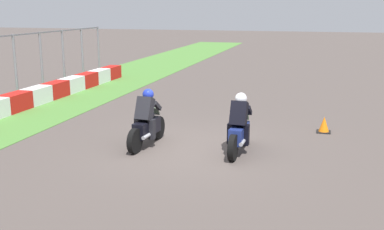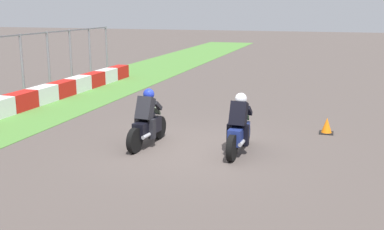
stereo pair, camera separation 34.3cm
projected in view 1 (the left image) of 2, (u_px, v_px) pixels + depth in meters
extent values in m
plane|color=#514742|center=(191.00, 148.00, 12.12)|extent=(120.00, 120.00, 0.00)
cube|color=red|center=(15.00, 102.00, 16.34)|extent=(1.27, 0.60, 0.64)
cube|color=silver|center=(37.00, 96.00, 17.56)|extent=(1.27, 0.60, 0.64)
cube|color=red|center=(55.00, 90.00, 18.77)|extent=(1.27, 0.60, 0.64)
cube|color=silver|center=(72.00, 85.00, 19.98)|extent=(1.27, 0.60, 0.64)
cube|color=red|center=(86.00, 80.00, 21.20)|extent=(1.27, 0.60, 0.64)
cube|color=silver|center=(99.00, 76.00, 22.41)|extent=(1.27, 0.60, 0.64)
cube|color=red|center=(111.00, 73.00, 23.63)|extent=(1.27, 0.60, 0.64)
cylinder|color=slate|center=(15.00, 67.00, 18.18)|extent=(0.10, 0.10, 2.57)
cylinder|color=slate|center=(42.00, 62.00, 19.85)|extent=(0.10, 0.10, 2.57)
cylinder|color=slate|center=(64.00, 58.00, 21.52)|extent=(0.10, 0.10, 2.57)
cylinder|color=slate|center=(82.00, 54.00, 23.18)|extent=(0.10, 0.10, 2.57)
cylinder|color=slate|center=(99.00, 51.00, 24.85)|extent=(0.10, 0.10, 2.57)
cylinder|color=black|center=(245.00, 133.00, 12.40)|extent=(0.64, 0.16, 0.64)
cylinder|color=black|center=(233.00, 148.00, 11.10)|extent=(0.64, 0.16, 0.64)
cube|color=navy|center=(239.00, 133.00, 11.70)|extent=(1.11, 0.36, 0.40)
ellipsoid|color=navy|center=(240.00, 121.00, 11.73)|extent=(0.49, 0.32, 0.24)
cube|color=red|center=(235.00, 138.00, 11.23)|extent=(0.07, 0.16, 0.08)
cylinder|color=#A5A5AD|center=(243.00, 142.00, 11.36)|extent=(0.42, 0.11, 0.10)
cube|color=black|center=(239.00, 114.00, 11.49)|extent=(0.50, 0.42, 0.66)
sphere|color=silver|center=(241.00, 99.00, 11.62)|extent=(0.31, 0.31, 0.30)
cube|color=#5B894E|center=(244.00, 116.00, 12.09)|extent=(0.16, 0.27, 0.23)
cube|color=black|center=(230.00, 134.00, 11.65)|extent=(0.18, 0.15, 0.52)
cube|color=black|center=(246.00, 135.00, 11.53)|extent=(0.18, 0.15, 0.52)
cube|color=black|center=(235.00, 109.00, 11.90)|extent=(0.39, 0.11, 0.31)
cube|color=black|center=(249.00, 110.00, 11.79)|extent=(0.39, 0.11, 0.31)
cylinder|color=black|center=(158.00, 128.00, 12.93)|extent=(0.65, 0.19, 0.64)
cylinder|color=black|center=(135.00, 141.00, 11.65)|extent=(0.65, 0.19, 0.64)
cube|color=black|center=(147.00, 127.00, 12.25)|extent=(1.12, 0.41, 0.40)
ellipsoid|color=black|center=(148.00, 115.00, 12.28)|extent=(0.50, 0.34, 0.24)
cube|color=red|center=(138.00, 131.00, 11.78)|extent=(0.07, 0.16, 0.08)
cylinder|color=#A5A5AD|center=(147.00, 136.00, 11.91)|extent=(0.43, 0.13, 0.10)
cube|color=black|center=(145.00, 109.00, 12.04)|extent=(0.51, 0.44, 0.66)
sphere|color=#1D2EA8|center=(148.00, 94.00, 12.17)|extent=(0.32, 0.32, 0.30)
cube|color=slate|center=(155.00, 111.00, 12.63)|extent=(0.17, 0.27, 0.23)
cube|color=black|center=(138.00, 128.00, 12.21)|extent=(0.19, 0.15, 0.52)
cube|color=black|center=(152.00, 129.00, 12.08)|extent=(0.19, 0.15, 0.52)
cube|color=black|center=(145.00, 105.00, 12.45)|extent=(0.39, 0.13, 0.31)
cube|color=black|center=(157.00, 106.00, 12.33)|extent=(0.39, 0.13, 0.31)
cube|color=black|center=(324.00, 132.00, 13.68)|extent=(0.40, 0.40, 0.03)
cone|color=orange|center=(324.00, 125.00, 13.63)|extent=(0.32, 0.32, 0.47)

